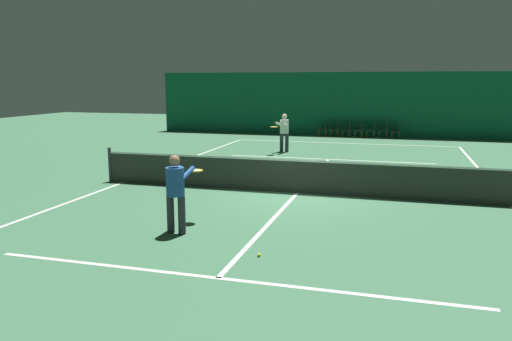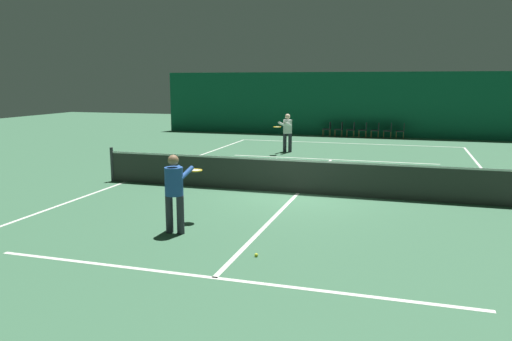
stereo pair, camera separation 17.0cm
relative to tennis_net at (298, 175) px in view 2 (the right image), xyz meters
name	(u,v)px [view 2 (the right image)]	position (x,y,z in m)	size (l,w,h in m)	color
ground_plane	(298,193)	(0.00, 0.00, -0.51)	(60.00, 60.00, 0.00)	#386647
backdrop_curtain	(355,104)	(0.00, 15.37, 1.30)	(23.00, 0.12, 3.61)	#0F5138
court_line_baseline_far	(347,143)	(0.00, 11.90, -0.51)	(11.00, 0.10, 0.00)	silver
court_line_service_far	(331,159)	(0.00, 6.40, -0.51)	(8.25, 0.10, 0.00)	silver
court_line_service_near	(214,278)	(0.00, -6.40, -0.51)	(8.25, 0.10, 0.00)	silver
court_line_sideline_left	(126,182)	(-5.50, 0.00, -0.51)	(0.10, 23.80, 0.00)	silver
court_line_centre	(298,193)	(0.00, 0.00, -0.51)	(0.10, 12.80, 0.00)	silver
tennis_net	(298,175)	(0.00, 0.00, 0.00)	(12.00, 0.10, 1.07)	#2D332D
player_near	(175,188)	(-1.65, -4.35, 0.45)	(0.43, 1.35, 1.64)	#2D2D38
player_far	(287,130)	(-2.22, 7.99, 0.47)	(0.66, 1.40, 1.69)	#2D2D38
courtside_chair_0	(328,128)	(-1.44, 14.82, -0.03)	(0.44, 0.44, 0.84)	brown
courtside_chair_1	(340,128)	(-0.77, 14.82, -0.03)	(0.44, 0.44, 0.84)	brown
courtside_chair_2	(352,129)	(-0.10, 14.82, -0.03)	(0.44, 0.44, 0.84)	brown
courtside_chair_3	(364,129)	(0.57, 14.82, -0.03)	(0.44, 0.44, 0.84)	brown
courtside_chair_4	(376,129)	(1.24, 14.82, -0.03)	(0.44, 0.44, 0.84)	brown
courtside_chair_5	(389,130)	(1.91, 14.82, -0.03)	(0.44, 0.44, 0.84)	brown
courtside_chair_6	(402,130)	(2.58, 14.82, -0.03)	(0.44, 0.44, 0.84)	brown
tennis_ball	(256,255)	(0.36, -5.27, -0.48)	(0.07, 0.07, 0.07)	#D1DB33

